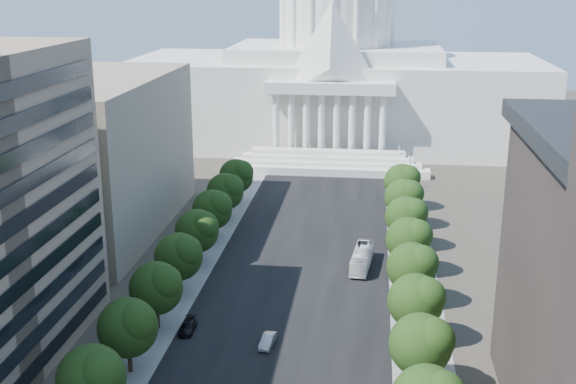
% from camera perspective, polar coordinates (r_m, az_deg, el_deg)
% --- Properties ---
extents(road_asphalt, '(30.00, 260.00, 0.01)m').
position_cam_1_polar(road_asphalt, '(130.04, 1.28, -5.09)').
color(road_asphalt, black).
rests_on(road_asphalt, ground).
extents(sidewalk_left, '(8.00, 260.00, 0.02)m').
position_cam_1_polar(sidewalk_left, '(133.07, -6.92, -4.69)').
color(sidewalk_left, gray).
rests_on(sidewalk_left, ground).
extents(sidewalk_right, '(8.00, 260.00, 0.02)m').
position_cam_1_polar(sidewalk_right, '(129.74, 9.70, -5.38)').
color(sidewalk_right, gray).
rests_on(sidewalk_right, ground).
extents(capitol, '(120.00, 56.00, 73.00)m').
position_cam_1_polar(capitol, '(217.30, 3.80, 9.15)').
color(capitol, white).
rests_on(capitol, ground).
extents(office_block_left_far, '(38.00, 52.00, 30.00)m').
position_cam_1_polar(office_block_left_far, '(147.00, -17.26, 2.85)').
color(office_block_left_far, gray).
rests_on(office_block_left_far, ground).
extents(tree_l_c, '(7.79, 7.60, 9.97)m').
position_cam_1_polar(tree_l_c, '(83.37, -15.12, -13.96)').
color(tree_l_c, '#33261C').
rests_on(tree_l_c, ground).
extents(tree_l_d, '(7.79, 7.60, 9.97)m').
position_cam_1_polar(tree_l_d, '(93.17, -12.40, -10.33)').
color(tree_l_d, '#33261C').
rests_on(tree_l_d, ground).
extents(tree_l_e, '(7.79, 7.60, 9.97)m').
position_cam_1_polar(tree_l_e, '(103.43, -10.25, -7.39)').
color(tree_l_e, '#33261C').
rests_on(tree_l_e, ground).
extents(tree_l_f, '(7.79, 7.60, 9.97)m').
position_cam_1_polar(tree_l_f, '(114.04, -8.51, -4.98)').
color(tree_l_f, '#33261C').
rests_on(tree_l_f, ground).
extents(tree_l_g, '(7.79, 7.60, 9.97)m').
position_cam_1_polar(tree_l_g, '(124.89, -7.08, -2.98)').
color(tree_l_g, '#33261C').
rests_on(tree_l_g, ground).
extents(tree_l_h, '(7.79, 7.60, 9.97)m').
position_cam_1_polar(tree_l_h, '(135.94, -5.89, -1.30)').
color(tree_l_h, '#33261C').
rests_on(tree_l_h, ground).
extents(tree_l_i, '(7.79, 7.60, 9.97)m').
position_cam_1_polar(tree_l_i, '(147.14, -4.88, 0.12)').
color(tree_l_i, '#33261C').
rests_on(tree_l_i, ground).
extents(tree_l_j, '(7.79, 7.60, 9.97)m').
position_cam_1_polar(tree_l_j, '(158.46, -4.01, 1.34)').
color(tree_l_j, '#33261C').
rests_on(tree_l_j, ground).
extents(tree_r_d, '(7.79, 7.60, 9.97)m').
position_cam_1_polar(tree_r_d, '(88.74, 10.65, -11.66)').
color(tree_r_d, '#33261C').
rests_on(tree_r_d, ground).
extents(tree_r_e, '(7.79, 7.60, 9.97)m').
position_cam_1_polar(tree_r_e, '(99.46, 10.24, -8.40)').
color(tree_r_e, '#33261C').
rests_on(tree_r_e, ground).
extents(tree_r_f, '(7.79, 7.60, 9.97)m').
position_cam_1_polar(tree_r_f, '(110.45, 9.92, -5.78)').
color(tree_r_f, '#33261C').
rests_on(tree_r_f, ground).
extents(tree_r_g, '(7.79, 7.60, 9.97)m').
position_cam_1_polar(tree_r_g, '(121.62, 9.66, -3.64)').
color(tree_r_g, '#33261C').
rests_on(tree_r_g, ground).
extents(tree_r_h, '(7.79, 7.60, 9.97)m').
position_cam_1_polar(tree_r_h, '(132.94, 9.44, -1.86)').
color(tree_r_h, '#33261C').
rests_on(tree_r_h, ground).
extents(tree_r_i, '(7.79, 7.60, 9.97)m').
position_cam_1_polar(tree_r_i, '(144.38, 9.26, -0.36)').
color(tree_r_i, '#33261C').
rests_on(tree_r_i, ground).
extents(tree_r_j, '(7.79, 7.60, 9.97)m').
position_cam_1_polar(tree_r_j, '(155.89, 9.10, 0.91)').
color(tree_r_j, '#33261C').
rests_on(tree_r_j, ground).
extents(streetlight_c, '(2.61, 0.44, 9.00)m').
position_cam_1_polar(streetlight_c, '(100.02, 11.12, -8.71)').
color(streetlight_c, gray).
rests_on(streetlight_c, ground).
extents(streetlight_d, '(2.61, 0.44, 9.00)m').
position_cam_1_polar(streetlight_d, '(123.06, 10.35, -3.75)').
color(streetlight_d, gray).
rests_on(streetlight_d, ground).
extents(streetlight_e, '(2.61, 0.44, 9.00)m').
position_cam_1_polar(streetlight_e, '(146.74, 9.83, -0.37)').
color(streetlight_e, gray).
rests_on(streetlight_e, ground).
extents(streetlight_f, '(2.61, 0.44, 9.00)m').
position_cam_1_polar(streetlight_f, '(170.79, 9.45, 2.06)').
color(streetlight_f, gray).
rests_on(streetlight_f, ground).
extents(car_silver, '(2.02, 4.64, 1.48)m').
position_cam_1_polar(car_silver, '(99.85, -1.63, -11.68)').
color(car_silver, '#AAACB2').
rests_on(car_silver, ground).
extents(car_dark_b, '(2.04, 4.88, 1.41)m').
position_cam_1_polar(car_dark_b, '(104.50, -7.92, -10.51)').
color(car_dark_b, black).
rests_on(car_dark_b, ground).
extents(city_bus, '(3.98, 12.26, 3.36)m').
position_cam_1_polar(city_bus, '(125.18, 5.86, -5.23)').
color(city_bus, silver).
rests_on(city_bus, ground).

